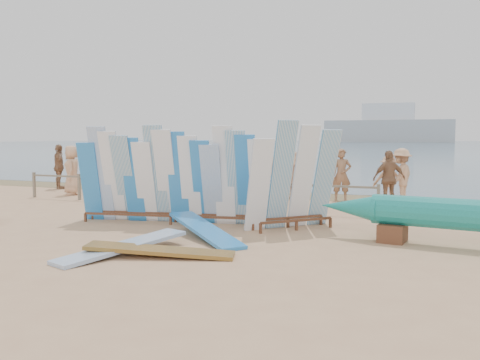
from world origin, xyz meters
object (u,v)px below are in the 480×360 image
at_px(flat_board_d, 205,239).
at_px(beachgoer_1, 100,171).
at_px(beachgoer_extra_0, 401,176).
at_px(beachgoer_4, 238,176).
at_px(beachgoer_7, 342,175).
at_px(beachgoer_2, 178,175).
at_px(beachgoer_9, 388,179).
at_px(beachgoer_6, 276,180).
at_px(vendor_table, 265,208).
at_px(flat_board_b, 123,254).
at_px(main_surfboard_rack, 173,180).
at_px(flat_board_c, 160,257).
at_px(side_surfboard_rack, 293,180).
at_px(beach_chair_right, 222,196).
at_px(beachgoer_0, 72,170).
at_px(beach_chair_left, 224,195).
at_px(beachgoer_11, 127,168).
at_px(stroller, 255,193).
at_px(beachgoer_10, 389,179).
at_px(beachgoer_extra_1, 59,167).
at_px(beachgoer_5, 294,175).

relative_size(flat_board_d, beachgoer_1, 1.55).
distance_m(beachgoer_extra_0, beachgoer_4, 5.28).
height_order(beachgoer_4, beachgoer_1, beachgoer_1).
bearing_deg(beachgoer_7, beachgoer_2, 173.18).
height_order(beachgoer_9, beachgoer_6, same).
xyz_separation_m(vendor_table, flat_board_b, (-1.41, -4.06, -0.41)).
bearing_deg(main_surfboard_rack, flat_board_c, -74.65).
bearing_deg(beachgoer_2, beachgoer_7, 76.03).
height_order(side_surfboard_rack, vendor_table, side_surfboard_rack).
height_order(flat_board_b, beachgoer_6, beachgoer_6).
bearing_deg(beachgoer_2, side_surfboard_rack, 27.17).
relative_size(beach_chair_right, beachgoer_0, 0.51).
distance_m(flat_board_b, beachgoer_4, 7.97).
relative_size(beach_chair_left, beachgoer_1, 0.53).
distance_m(main_surfboard_rack, side_surfboard_rack, 3.02).
bearing_deg(flat_board_b, beachgoer_11, 143.27).
bearing_deg(main_surfboard_rack, beachgoer_2, 107.32).
distance_m(vendor_table, flat_board_b, 4.32).
distance_m(stroller, beachgoer_11, 6.81).
relative_size(stroller, beachgoer_10, 0.61).
xyz_separation_m(beachgoer_extra_1, beachgoer_1, (2.53, -0.63, -0.06)).
height_order(beach_chair_left, beachgoer_extra_0, beachgoer_extra_0).
bearing_deg(main_surfboard_rack, flat_board_d, -52.19).
bearing_deg(flat_board_b, main_surfboard_rack, 122.41).
bearing_deg(beachgoer_1, beachgoer_extra_1, 137.80).
height_order(beachgoer_11, beachgoer_10, beachgoer_11).
distance_m(beachgoer_2, beachgoer_6, 3.98).
height_order(beach_chair_left, beachgoer_4, beachgoer_4).
relative_size(beach_chair_left, beachgoer_5, 0.56).
height_order(side_surfboard_rack, flat_board_c, side_surfboard_rack).
xyz_separation_m(flat_board_b, beachgoer_10, (3.94, 8.40, 0.88)).
relative_size(main_surfboard_rack, beach_chair_right, 5.24).
height_order(side_surfboard_rack, beachgoer_6, side_surfboard_rack).
relative_size(beachgoer_6, beachgoer_10, 0.88).
bearing_deg(main_surfboard_rack, stroller, 66.18).
bearing_deg(beachgoer_extra_1, beachgoer_5, -141.03).
height_order(flat_board_c, beach_chair_left, beach_chair_left).
height_order(beach_chair_right, beachgoer_10, beachgoer_10).
bearing_deg(main_surfboard_rack, side_surfboard_rack, -2.63).
relative_size(vendor_table, beachgoer_6, 0.80).
xyz_separation_m(stroller, beachgoer_11, (-6.36, 2.39, 0.49)).
bearing_deg(beachgoer_2, beachgoer_6, 58.39).
bearing_deg(beachgoer_extra_0, beachgoer_10, -5.45).
relative_size(beachgoer_7, beachgoer_6, 1.15).
distance_m(side_surfboard_rack, flat_board_b, 4.43).
bearing_deg(side_surfboard_rack, flat_board_d, -173.81).
distance_m(beach_chair_left, beachgoer_7, 4.02).
height_order(side_surfboard_rack, beachgoer_extra_1, side_surfboard_rack).
bearing_deg(beach_chair_right, stroller, -3.78).
bearing_deg(side_surfboard_rack, beachgoer_10, 24.56).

